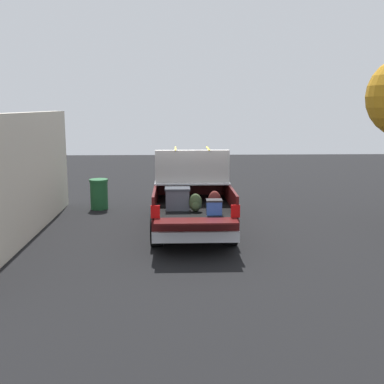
% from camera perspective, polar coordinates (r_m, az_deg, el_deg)
% --- Properties ---
extents(ground_plane, '(40.00, 40.00, 0.00)m').
position_cam_1_polar(ground_plane, '(13.31, -0.10, -4.21)').
color(ground_plane, black).
extents(pickup_truck, '(6.05, 2.06, 2.23)m').
position_cam_1_polar(pickup_truck, '(13.46, -0.16, 0.13)').
color(pickup_truck, '#470F0F').
rests_on(pickup_truck, ground_plane).
extents(building_facade, '(8.49, 0.36, 3.15)m').
position_cam_1_polar(building_facade, '(12.62, -19.60, 1.69)').
color(building_facade, beige).
rests_on(building_facade, ground_plane).
extents(trash_can, '(0.60, 0.60, 0.98)m').
position_cam_1_polar(trash_can, '(15.84, -10.98, -0.23)').
color(trash_can, '#1E592D').
rests_on(trash_can, ground_plane).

